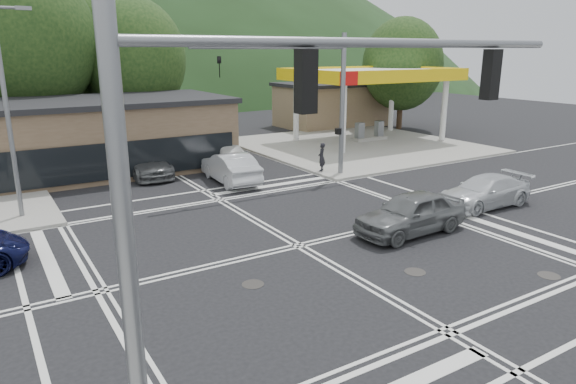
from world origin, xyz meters
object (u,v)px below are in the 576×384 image
car_silver_east (485,191)px  pedestrian (322,157)px  car_queue_a (230,168)px  car_queue_b (221,153)px  car_northbound (146,163)px  car_grey_center (411,213)px

car_silver_east → pedestrian: pedestrian is taller
car_queue_a → pedestrian: (5.50, -0.92, 0.16)m
car_queue_b → car_northbound: (-4.81, -0.13, -0.07)m
car_queue_b → car_northbound: car_queue_b is taller
car_grey_center → pedestrian: size_ratio=2.92×
pedestrian → car_queue_b: bearing=-93.9°
car_silver_east → car_grey_center: bearing=-79.9°
car_grey_center → car_northbound: bearing=-160.2°
car_grey_center → car_queue_a: (-2.55, 11.21, -0.01)m
car_queue_a → car_northbound: car_queue_a is taller
car_queue_a → car_grey_center: bearing=106.5°
pedestrian → car_northbound: bearing=-72.3°
car_silver_east → car_queue_b: 16.03m
car_queue_b → pedestrian: 6.57m
car_northbound → pedestrian: bearing=-26.4°
car_grey_center → pedestrian: bearing=162.2°
car_queue_b → pedestrian: size_ratio=2.92×
car_silver_east → car_queue_a: size_ratio=0.98×
car_grey_center → car_silver_east: car_grey_center is taller
car_silver_east → pedestrian: (-2.64, 9.44, 0.28)m
car_silver_east → car_queue_a: bearing=-140.4°
car_grey_center → pedestrian: 10.71m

